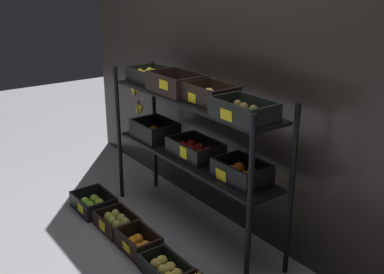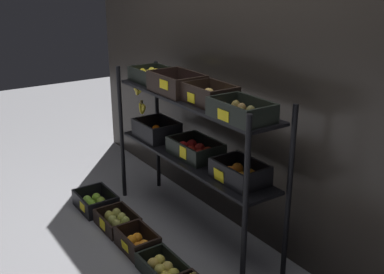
# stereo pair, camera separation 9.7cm
# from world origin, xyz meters

# --- Properties ---
(ground_plane) EXTENTS (10.00, 10.00, 0.00)m
(ground_plane) POSITION_xyz_m (0.00, 0.00, 0.00)
(ground_plane) COLOR gray
(storefront_wall) EXTENTS (3.89, 0.12, 2.05)m
(storefront_wall) POSITION_xyz_m (0.00, 0.36, 1.03)
(storefront_wall) COLOR #2D2823
(storefront_wall) RESTS_ON ground_plane
(display_rack) EXTENTS (1.61, 0.36, 1.10)m
(display_rack) POSITION_xyz_m (-0.02, 0.01, 0.78)
(display_rack) COLOR black
(display_rack) RESTS_ON ground_plane
(crate_ground_apple_green) EXTENTS (0.33, 0.26, 0.13)m
(crate_ground_apple_green) POSITION_xyz_m (-0.67, -0.45, 0.05)
(crate_ground_apple_green) COLOR black
(crate_ground_apple_green) RESTS_ON ground_plane
(crate_ground_pear) EXTENTS (0.32, 0.24, 0.10)m
(crate_ground_pear) POSITION_xyz_m (-0.32, -0.43, 0.05)
(crate_ground_pear) COLOR black
(crate_ground_pear) RESTS_ON ground_plane
(crate_ground_orange) EXTENTS (0.31, 0.21, 0.13)m
(crate_ground_orange) POSITION_xyz_m (0.01, -0.45, 0.05)
(crate_ground_orange) COLOR black
(crate_ground_orange) RESTS_ON ground_plane
(crate_ground_apple_gold) EXTENTS (0.34, 0.21, 0.10)m
(crate_ground_apple_gold) POSITION_xyz_m (0.35, -0.45, 0.04)
(crate_ground_apple_gold) COLOR black
(crate_ground_apple_gold) RESTS_ON ground_plane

